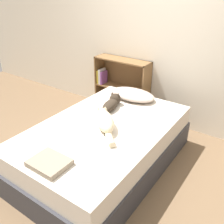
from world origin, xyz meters
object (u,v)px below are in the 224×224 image
bed (104,146)px  bookshelf (122,86)px  pillow (132,94)px  cat_light (105,121)px  cat_dark (112,103)px

bed → bookshelf: (-0.57, 1.23, 0.19)m
bed → pillow: 0.85m
bookshelf → cat_light: bearing=-64.7°
pillow → cat_light: bearing=-80.3°
bed → bookshelf: size_ratio=2.25×
pillow → bookshelf: bookshelf is taller
cat_light → bed: bearing=5.8°
pillow → cat_light: cat_light is taller
cat_light → bookshelf: size_ratio=0.57×
bed → cat_dark: bearing=113.9°
cat_dark → bookshelf: 0.94m
pillow → bookshelf: size_ratio=0.69×
cat_dark → pillow: bearing=-19.7°
cat_light → bookshelf: (-0.59, 1.25, -0.15)m
cat_light → bookshelf: bookshelf is taller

